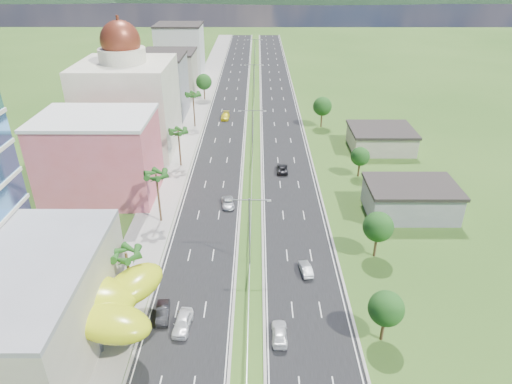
{
  "coord_description": "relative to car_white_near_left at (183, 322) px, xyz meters",
  "views": [
    {
      "loc": [
        1.11,
        -45.2,
        41.21
      ],
      "look_at": [
        0.89,
        19.54,
        7.0
      ],
      "focal_mm": 32.0,
      "sensor_mm": 36.0,
      "label": 1
    }
  ],
  "objects": [
    {
      "name": "median_guardrail",
      "position": [
        8.05,
        75.23,
        -0.25
      ],
      "size": [
        0.1,
        216.06,
        0.76
      ],
      "color": "gray",
      "rests_on": "ground"
    },
    {
      "name": "car_white_near_left",
      "position": [
        0.0,
        0.0,
        0.0
      ],
      "size": [
        2.35,
        5.03,
        1.67
      ],
      "primitive_type": "imported",
      "rotation": [
        0.0,
        0.0,
        -0.08
      ],
      "color": "white",
      "rests_on": "road_left"
    },
    {
      "name": "lime_canopy",
      "position": [
        -11.94,
        -0.76,
        4.12
      ],
      "size": [
        18.0,
        15.0,
        7.4
      ],
      "color": "#B5C413",
      "rests_on": "ground"
    },
    {
      "name": "domed_building",
      "position": [
        -19.95,
        58.24,
        10.48
      ],
      "size": [
        20.0,
        20.0,
        28.7
      ],
      "color": "beige",
      "rests_on": "ground"
    },
    {
      "name": "shed_near",
      "position": [
        36.05,
        28.24,
        1.63
      ],
      "size": [
        15.0,
        10.0,
        5.0
      ],
      "primitive_type": "cube",
      "color": "gray",
      "rests_on": "ground"
    },
    {
      "name": "midrise_grey",
      "position": [
        -18.95,
        83.24,
        7.13
      ],
      "size": [
        16.0,
        15.0,
        16.0
      ],
      "primitive_type": "cube",
      "color": "gray",
      "rests_on": "ground"
    },
    {
      "name": "sidewalk_left",
      "position": [
        -8.95,
        93.24,
        -0.81
      ],
      "size": [
        7.0,
        260.0,
        0.12
      ],
      "primitive_type": "cube",
      "color": "gray",
      "rests_on": "ground"
    },
    {
      "name": "car_white_near_right",
      "position": [
        11.85,
        -1.65,
        -0.05
      ],
      "size": [
        1.85,
        4.57,
        1.56
      ],
      "primitive_type": "imported",
      "rotation": [
        0.0,
        0.0,
        3.14
      ],
      "color": "white",
      "rests_on": "road_right"
    },
    {
      "name": "streetlight_median_c",
      "position": [
        8.05,
        53.24,
        5.88
      ],
      "size": [
        6.04,
        0.25,
        11.0
      ],
      "color": "gray",
      "rests_on": "ground"
    },
    {
      "name": "palm_tree_e",
      "position": [
        -7.45,
        73.24,
        7.44
      ],
      "size": [
        3.6,
        3.6,
        9.4
      ],
      "color": "#47301C",
      "rests_on": "ground"
    },
    {
      "name": "road_left",
      "position": [
        0.55,
        93.24,
        -0.85
      ],
      "size": [
        11.0,
        260.0,
        0.04
      ],
      "primitive_type": "cube",
      "color": "black",
      "rests_on": "ground"
    },
    {
      "name": "car_yellow_far_left",
      "position": [
        0.23,
        79.61,
        -0.06
      ],
      "size": [
        2.34,
        5.42,
        1.55
      ],
      "primitive_type": "imported",
      "rotation": [
        0.0,
        0.0,
        -0.03
      ],
      "color": "yellow",
      "rests_on": "road_left"
    },
    {
      "name": "palm_tree_b",
      "position": [
        -7.45,
        5.24,
        6.19
      ],
      "size": [
        3.6,
        3.6,
        8.1
      ],
      "color": "#47301C",
      "rests_on": "ground"
    },
    {
      "name": "car_silver_right",
      "position": [
        16.17,
        11.02,
        -0.16
      ],
      "size": [
        1.98,
        4.22,
        1.34
      ],
      "primitive_type": "imported",
      "rotation": [
        0.0,
        0.0,
        3.28
      ],
      "color": "#B0B4B8",
      "rests_on": "road_right"
    },
    {
      "name": "leafy_tree_rd",
      "position": [
        26.05,
        73.24,
        4.71
      ],
      "size": [
        4.9,
        4.9,
        8.05
      ],
      "color": "#47301C",
      "rests_on": "ground"
    },
    {
      "name": "leafy_tree_rb",
      "position": [
        27.05,
        15.24,
        4.3
      ],
      "size": [
        4.55,
        4.55,
        7.47
      ],
      "color": "#47301C",
      "rests_on": "ground"
    },
    {
      "name": "leafy_tree_rc",
      "position": [
        30.05,
        43.24,
        3.5
      ],
      "size": [
        3.85,
        3.85,
        6.33
      ],
      "color": "#47301C",
      "rests_on": "ground"
    },
    {
      "name": "streetlight_median_d",
      "position": [
        8.05,
        98.24,
        5.88
      ],
      "size": [
        6.04,
        0.25,
        11.0
      ],
      "color": "gray",
      "rests_on": "ground"
    },
    {
      "name": "palm_tree_c",
      "position": [
        -7.45,
        25.24,
        7.63
      ],
      "size": [
        3.6,
        3.6,
        9.6
      ],
      "color": "#47301C",
      "rests_on": "ground"
    },
    {
      "name": "car_dark_left",
      "position": [
        -2.79,
        1.85,
        -0.09
      ],
      "size": [
        2.07,
        4.63,
        1.48
      ],
      "primitive_type": "imported",
      "rotation": [
        0.0,
        0.0,
        0.12
      ],
      "color": "black",
      "rests_on": "road_left"
    },
    {
      "name": "palm_tree_d",
      "position": [
        -7.45,
        48.24,
        6.67
      ],
      "size": [
        3.6,
        3.6,
        8.6
      ],
      "color": "#47301C",
      "rests_on": "ground"
    },
    {
      "name": "car_dark_far_right",
      "position": [
        14.4,
        45.25,
        -0.14
      ],
      "size": [
        2.37,
        5.01,
        1.38
      ],
      "primitive_type": "imported",
      "rotation": [
        0.0,
        0.0,
        3.12
      ],
      "color": "black",
      "rests_on": "road_right"
    },
    {
      "name": "car_silver_mid_left",
      "position": [
        3.79,
        30.49,
        -0.19
      ],
      "size": [
        2.69,
        4.83,
        1.28
      ],
      "primitive_type": "imported",
      "rotation": [
        0.0,
        0.0,
        0.13
      ],
      "color": "#A8ABAF",
      "rests_on": "road_left"
    },
    {
      "name": "streetlight_median_e",
      "position": [
        8.05,
        143.24,
        5.88
      ],
      "size": [
        6.04,
        0.25,
        11.0
      ],
      "color": "gray",
      "rests_on": "ground"
    },
    {
      "name": "midrise_white",
      "position": [
        -18.95,
        128.24,
        8.13
      ],
      "size": [
        16.0,
        15.0,
        18.0
      ],
      "primitive_type": "cube",
      "color": "silver",
      "rests_on": "ground"
    },
    {
      "name": "shed_far",
      "position": [
        38.05,
        58.24,
        1.33
      ],
      "size": [
        14.0,
        12.0,
        4.4
      ],
      "primitive_type": "cube",
      "color": "#A19984",
      "rests_on": "ground"
    },
    {
      "name": "road_right",
      "position": [
        15.55,
        93.24,
        -0.85
      ],
      "size": [
        11.0,
        260.0,
        0.04
      ],
      "primitive_type": "cube",
      "color": "black",
      "rests_on": "ground"
    },
    {
      "name": "pink_shophouse",
      "position": [
        -19.95,
        35.24,
        6.63
      ],
      "size": [
        20.0,
        15.0,
        15.0
      ],
      "primitive_type": "cube",
      "color": "#D55761",
      "rests_on": "ground"
    },
    {
      "name": "midrise_beige",
      "position": [
        -18.95,
        105.24,
        5.63
      ],
      "size": [
        16.0,
        15.0,
        13.0
      ],
      "primitive_type": "cube",
      "color": "#A19984",
      "rests_on": "ground"
    },
    {
      "name": "leafy_tree_lfar",
      "position": [
        -7.45,
        98.24,
        4.71
      ],
      "size": [
        4.9,
        4.9,
        8.05
      ],
      "color": "#47301C",
      "rests_on": "ground"
    },
    {
      "name": "streetlight_median_b",
      "position": [
        8.05,
        13.24,
        5.88
      ],
      "size": [
        6.04,
        0.25,
        11.0
      ],
      "color": "gray",
      "rests_on": "ground"
    },
    {
      "name": "leafy_tree_ra",
      "position": [
        24.05,
        -1.76,
        3.9
      ],
      "size": [
        4.2,
        4.2,
        6.9
      ],
      "color": "#47301C",
      "rests_on": "ground"
    },
    {
      "name": "ground",
      "position": [
        8.05,
        3.24,
        -0.87
      ],
      "size": [
        500.0,
        500.0,
        0.0
      ],
      "primitive_type": "plane",
      "color": "#2D5119",
      "rests_on": "ground"
    }
  ]
}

